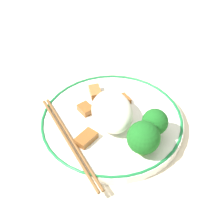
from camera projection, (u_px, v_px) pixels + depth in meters
ground_plane at (112, 127)px, 0.66m from camera, size 3.00×3.00×0.00m
plate at (112, 123)px, 0.66m from camera, size 0.25×0.25×0.02m
rice_mound at (112, 111)px, 0.64m from camera, size 0.10×0.07×0.04m
broccoli_back_left at (143, 138)px, 0.58m from camera, size 0.05×0.05×0.06m
broccoli_back_center at (155, 122)px, 0.60m from camera, size 0.04×0.04×0.05m
meat_near_front at (124, 100)px, 0.68m from camera, size 0.03×0.03×0.01m
meat_near_left at (86, 138)px, 0.61m from camera, size 0.04×0.04×0.01m
meat_near_right at (95, 92)px, 0.69m from camera, size 0.03×0.02×0.01m
meat_near_back at (86, 109)px, 0.66m from camera, size 0.03×0.03×0.01m
meat_on_rice_edge at (103, 105)px, 0.67m from camera, size 0.04×0.04×0.01m
chopsticks at (70, 141)px, 0.61m from camera, size 0.22×0.08×0.01m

